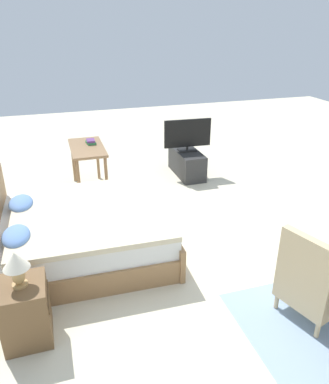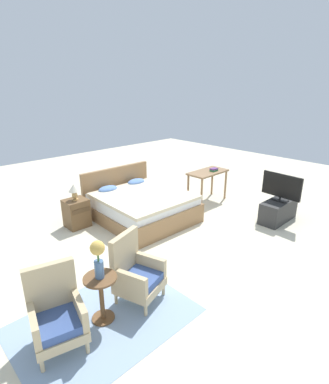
{
  "view_description": "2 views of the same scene",
  "coord_description": "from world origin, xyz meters",
  "px_view_note": "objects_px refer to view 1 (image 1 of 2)",
  "views": [
    {
      "loc": [
        -3.76,
        1.29,
        2.62
      ],
      "look_at": [
        0.16,
        0.07,
        0.71
      ],
      "focal_mm": 35.0,
      "sensor_mm": 36.0,
      "label": 1
    },
    {
      "loc": [
        -3.55,
        -3.54,
        2.73
      ],
      "look_at": [
        0.14,
        0.3,
        0.82
      ],
      "focal_mm": 28.0,
      "sensor_mm": 36.0,
      "label": 2
    }
  ],
  "objects_px": {
    "tv_stand": "(187,163)",
    "book_stack": "(91,142)",
    "tv_flatscreen": "(187,135)",
    "vanity_desk": "(88,153)",
    "bed": "(80,233)",
    "nightstand": "(26,312)",
    "table_lamp": "(16,264)",
    "armchair_by_window_right": "(312,283)"
  },
  "relations": [
    {
      "from": "tv_stand",
      "to": "book_stack",
      "type": "bearing_deg",
      "value": 91.6
    },
    {
      "from": "tv_flatscreen",
      "to": "book_stack",
      "type": "bearing_deg",
      "value": 91.68
    },
    {
      "from": "vanity_desk",
      "to": "bed",
      "type": "bearing_deg",
      "value": 169.69
    },
    {
      "from": "bed",
      "to": "book_stack",
      "type": "height_order",
      "value": "bed"
    },
    {
      "from": "bed",
      "to": "vanity_desk",
      "type": "height_order",
      "value": "bed"
    },
    {
      "from": "nightstand",
      "to": "table_lamp",
      "type": "relative_size",
      "value": 1.75
    },
    {
      "from": "tv_stand",
      "to": "tv_flatscreen",
      "type": "distance_m",
      "value": 0.53
    },
    {
      "from": "armchair_by_window_right",
      "to": "book_stack",
      "type": "bearing_deg",
      "value": 22.92
    },
    {
      "from": "nightstand",
      "to": "table_lamp",
      "type": "height_order",
      "value": "table_lamp"
    },
    {
      "from": "bed",
      "to": "vanity_desk",
      "type": "xyz_separation_m",
      "value": [
        1.85,
        -0.34,
        0.35
      ]
    },
    {
      "from": "book_stack",
      "to": "nightstand",
      "type": "bearing_deg",
      "value": 162.39
    },
    {
      "from": "tv_flatscreen",
      "to": "book_stack",
      "type": "height_order",
      "value": "tv_flatscreen"
    },
    {
      "from": "nightstand",
      "to": "tv_flatscreen",
      "type": "distance_m",
      "value": 4.23
    },
    {
      "from": "bed",
      "to": "nightstand",
      "type": "bearing_deg",
      "value": 153.61
    },
    {
      "from": "book_stack",
      "to": "tv_stand",
      "type": "bearing_deg",
      "value": -88.4
    },
    {
      "from": "table_lamp",
      "to": "tv_stand",
      "type": "xyz_separation_m",
      "value": [
        3.22,
        -2.7,
        -0.56
      ]
    },
    {
      "from": "nightstand",
      "to": "vanity_desk",
      "type": "height_order",
      "value": "vanity_desk"
    },
    {
      "from": "nightstand",
      "to": "table_lamp",
      "type": "bearing_deg",
      "value": 90.0
    },
    {
      "from": "armchair_by_window_right",
      "to": "vanity_desk",
      "type": "distance_m",
      "value": 3.92
    },
    {
      "from": "nightstand",
      "to": "table_lamp",
      "type": "xyz_separation_m",
      "value": [
        -0.0,
        0.0,
        0.5
      ]
    },
    {
      "from": "table_lamp",
      "to": "tv_stand",
      "type": "height_order",
      "value": "table_lamp"
    },
    {
      "from": "table_lamp",
      "to": "armchair_by_window_right",
      "type": "bearing_deg",
      "value": -101.25
    },
    {
      "from": "bed",
      "to": "armchair_by_window_right",
      "type": "relative_size",
      "value": 2.21
    },
    {
      "from": "armchair_by_window_right",
      "to": "table_lamp",
      "type": "bearing_deg",
      "value": 78.75
    },
    {
      "from": "tv_stand",
      "to": "book_stack",
      "type": "relative_size",
      "value": 4.79
    },
    {
      "from": "book_stack",
      "to": "tv_flatscreen",
      "type": "bearing_deg",
      "value": -88.32
    },
    {
      "from": "tv_flatscreen",
      "to": "nightstand",
      "type": "bearing_deg",
      "value": 139.97
    },
    {
      "from": "bed",
      "to": "nightstand",
      "type": "distance_m",
      "value": 1.33
    },
    {
      "from": "tv_stand",
      "to": "armchair_by_window_right",
      "type": "bearing_deg",
      "value": 177.81
    },
    {
      "from": "vanity_desk",
      "to": "book_stack",
      "type": "distance_m",
      "value": 0.21
    },
    {
      "from": "armchair_by_window_right",
      "to": "vanity_desk",
      "type": "xyz_separation_m",
      "value": [
        3.55,
        1.63,
        0.26
      ]
    },
    {
      "from": "nightstand",
      "to": "tv_flatscreen",
      "type": "height_order",
      "value": "tv_flatscreen"
    },
    {
      "from": "tv_flatscreen",
      "to": "tv_stand",
      "type": "bearing_deg",
      "value": 176.9
    },
    {
      "from": "armchair_by_window_right",
      "to": "table_lamp",
      "type": "relative_size",
      "value": 2.79
    },
    {
      "from": "nightstand",
      "to": "vanity_desk",
      "type": "bearing_deg",
      "value": -16.95
    },
    {
      "from": "armchair_by_window_right",
      "to": "vanity_desk",
      "type": "bearing_deg",
      "value": 24.7
    },
    {
      "from": "table_lamp",
      "to": "tv_flatscreen",
      "type": "bearing_deg",
      "value": -40.04
    },
    {
      "from": "vanity_desk",
      "to": "armchair_by_window_right",
      "type": "bearing_deg",
      "value": -155.3
    },
    {
      "from": "book_stack",
      "to": "vanity_desk",
      "type": "bearing_deg",
      "value": 148.05
    },
    {
      "from": "tv_stand",
      "to": "nightstand",
      "type": "bearing_deg",
      "value": 139.95
    },
    {
      "from": "nightstand",
      "to": "book_stack",
      "type": "relative_size",
      "value": 2.88
    },
    {
      "from": "bed",
      "to": "armchair_by_window_right",
      "type": "bearing_deg",
      "value": -130.74
    }
  ]
}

